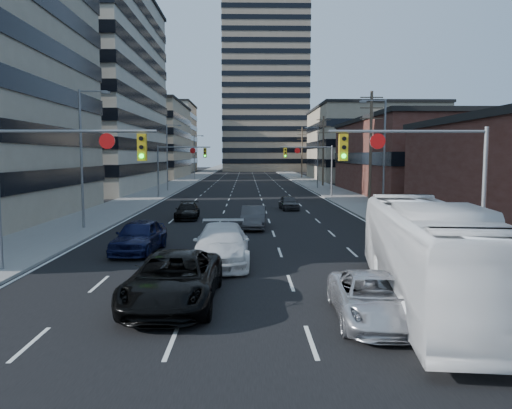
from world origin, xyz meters
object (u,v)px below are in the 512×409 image
object	(u,v)px
black_pickup	(174,279)
white_van	(222,245)
silver_suv	(373,298)
sedan_blue	(139,236)
transit_bus	(430,255)

from	to	relation	value
black_pickup	white_van	bearing A→B (deg)	79.93
silver_suv	sedan_blue	xyz separation A→B (m)	(-9.03, 10.48, 0.15)
black_pickup	silver_suv	size ratio (longest dim) A/B	1.23
transit_bus	silver_suv	bearing A→B (deg)	-138.38
silver_suv	transit_bus	xyz separation A→B (m)	(2.17, 1.48, 0.99)
white_van	transit_bus	distance (m)	9.46
black_pickup	transit_bus	xyz separation A→B (m)	(8.22, -0.23, 0.83)
white_van	sedan_blue	distance (m)	4.99
sedan_blue	black_pickup	bearing A→B (deg)	-66.47
sedan_blue	transit_bus	bearing A→B (deg)	-34.03
sedan_blue	white_van	bearing A→B (deg)	-27.41
black_pickup	sedan_blue	world-z (taller)	black_pickup
black_pickup	silver_suv	xyz separation A→B (m)	(6.05, -1.71, -0.16)
black_pickup	silver_suv	world-z (taller)	black_pickup
transit_bus	sedan_blue	distance (m)	14.40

